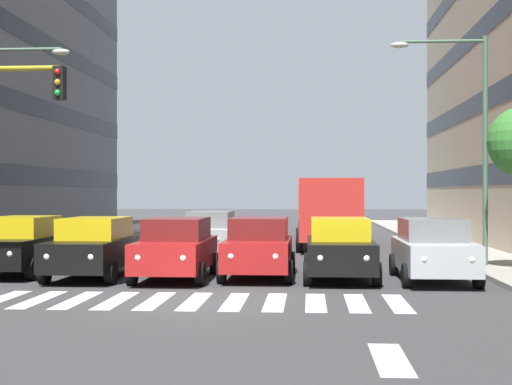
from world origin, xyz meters
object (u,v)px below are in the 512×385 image
object	(u,v)px
car_3	(176,248)
car_row2_0	(210,233)
car_0	(433,249)
car_5	(21,245)
car_2	(259,247)
street_lamp_left	(469,125)
car_4	(94,247)
bus_behind_traffic	(328,205)
car_1	(340,248)

from	to	relation	value
car_3	car_row2_0	world-z (taller)	same
car_0	car_5	world-z (taller)	same
car_2	street_lamp_left	xyz separation A→B (m)	(-6.48, -2.57, 3.69)
car_0	street_lamp_left	world-z (taller)	street_lamp_left
car_0	car_4	bearing A→B (deg)	-0.74
car_0	street_lamp_left	distance (m)	5.13
car_5	bus_behind_traffic	size ratio (longest dim) A/B	0.42
car_5	street_lamp_left	distance (m)	14.28
car_1	bus_behind_traffic	bearing A→B (deg)	-90.00
car_row2_0	street_lamp_left	xyz separation A→B (m)	(-8.80, 4.19, 3.69)
car_4	car_3	bearing A→B (deg)	176.88
car_4	bus_behind_traffic	bearing A→B (deg)	-118.18
car_0	car_row2_0	size ratio (longest dim) A/B	1.00
car_1	car_4	world-z (taller)	same
car_1	car_3	world-z (taller)	same
car_0	street_lamp_left	bearing A→B (deg)	-117.74
car_1	car_3	xyz separation A→B (m)	(4.58, 0.25, 0.00)
car_3	bus_behind_traffic	size ratio (longest dim) A/B	0.42
car_5	car_row2_0	distance (m)	8.06
car_3	car_5	size ratio (longest dim) A/B	1.00
car_0	bus_behind_traffic	size ratio (longest dim) A/B	0.42
car_0	car_4	distance (m)	9.51
car_2	car_3	world-z (taller)	same
car_2	car_4	size ratio (longest dim) A/B	1.00
car_5	car_4	bearing A→B (deg)	162.82
car_2	street_lamp_left	world-z (taller)	street_lamp_left
car_2	car_3	xyz separation A→B (m)	(2.29, 0.59, 0.00)
car_0	car_5	bearing A→B (deg)	-4.19
car_0	street_lamp_left	size ratio (longest dim) A/B	0.61
car_3	car_row2_0	distance (m)	7.35
street_lamp_left	car_0	bearing A→B (deg)	62.26
car_1	car_4	xyz separation A→B (m)	(6.98, 0.12, 0.00)
car_row2_0	bus_behind_traffic	distance (m)	7.48
car_1	car_2	xyz separation A→B (m)	(2.29, -0.34, 0.00)
bus_behind_traffic	street_lamp_left	xyz separation A→B (m)	(-4.19, 10.00, 2.72)
car_2	bus_behind_traffic	distance (m)	12.81
car_3	bus_behind_traffic	xyz separation A→B (m)	(-4.58, -13.16, 0.97)
car_0	car_2	bearing A→B (deg)	-6.93
car_2	bus_behind_traffic	world-z (taller)	bus_behind_traffic
car_3	street_lamp_left	xyz separation A→B (m)	(-8.78, -3.16, 3.69)
car_0	car_1	xyz separation A→B (m)	(2.53, -0.24, 0.00)
street_lamp_left	car_3	bearing A→B (deg)	19.83
car_0	car_2	distance (m)	4.86
car_1	car_3	distance (m)	4.59
car_1	car_4	bearing A→B (deg)	0.98
car_3	bus_behind_traffic	world-z (taller)	bus_behind_traffic
car_1	street_lamp_left	bearing A→B (deg)	-145.18
car_1	car_2	bearing A→B (deg)	-8.54
car_2	car_4	world-z (taller)	same
car_1	car_0	bearing A→B (deg)	174.54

